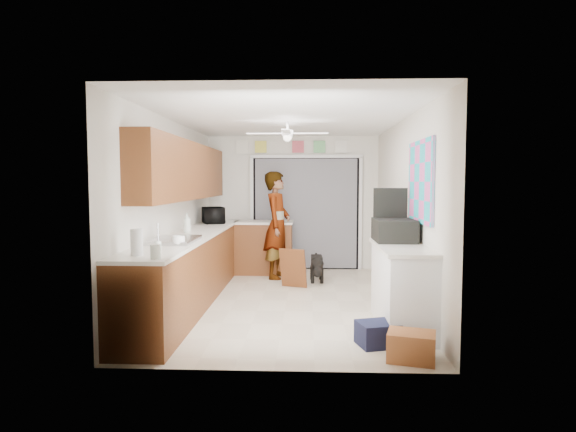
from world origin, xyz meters
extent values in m
plane|color=beige|center=(0.00, 0.00, 0.00)|extent=(5.00, 5.00, 0.00)
plane|color=white|center=(0.00, 0.00, 2.50)|extent=(5.00, 5.00, 0.00)
plane|color=silver|center=(0.00, 2.50, 1.25)|extent=(3.20, 0.00, 3.20)
plane|color=silver|center=(0.00, -2.50, 1.25)|extent=(3.20, 0.00, 3.20)
plane|color=silver|center=(-1.60, 0.00, 1.25)|extent=(0.00, 5.00, 5.00)
plane|color=silver|center=(1.60, 0.00, 1.25)|extent=(0.00, 5.00, 5.00)
cube|color=brown|center=(-1.30, 0.00, 0.45)|extent=(0.60, 4.80, 0.90)
cube|color=white|center=(-1.29, 0.00, 0.92)|extent=(0.62, 4.80, 0.04)
cube|color=brown|center=(-1.44, 0.20, 1.80)|extent=(0.32, 4.00, 0.80)
cube|color=silver|center=(-1.29, -1.00, 0.95)|extent=(0.50, 0.76, 0.06)
cylinder|color=silver|center=(-1.48, -1.00, 1.05)|extent=(0.03, 0.03, 0.22)
cube|color=brown|center=(-0.50, 2.00, 0.45)|extent=(1.00, 0.60, 0.90)
cube|color=white|center=(-0.50, 2.00, 0.92)|extent=(1.04, 0.64, 0.04)
cube|color=black|center=(0.25, 2.47, 1.05)|extent=(2.00, 0.06, 2.10)
cube|color=gray|center=(0.25, 2.43, 1.05)|extent=(1.90, 0.03, 2.05)
cube|color=white|center=(-0.77, 2.44, 1.05)|extent=(0.06, 0.04, 2.10)
cube|color=white|center=(1.27, 2.44, 1.05)|extent=(0.06, 0.04, 2.10)
cube|color=white|center=(0.25, 2.44, 2.12)|extent=(2.10, 0.04, 0.06)
cube|color=#D7CF47|center=(-0.60, 2.47, 2.30)|extent=(0.22, 0.02, 0.22)
cube|color=#CD4D5B|center=(0.10, 2.47, 2.30)|extent=(0.22, 0.02, 0.22)
cube|color=#6ABA74|center=(0.50, 2.47, 2.30)|extent=(0.22, 0.02, 0.22)
cube|color=white|center=(0.90, 2.47, 2.30)|extent=(0.22, 0.02, 0.22)
cube|color=silver|center=(-0.95, 2.47, 2.30)|extent=(0.22, 0.02, 0.26)
cube|color=white|center=(1.35, -1.20, 0.45)|extent=(0.50, 1.40, 0.90)
cube|color=white|center=(1.34, -1.20, 0.92)|extent=(0.54, 1.44, 0.04)
cube|color=#DB50A0|center=(1.58, -1.00, 1.65)|extent=(0.03, 1.15, 0.95)
cube|color=white|center=(0.00, 0.20, 2.32)|extent=(1.14, 1.14, 0.24)
imported|color=black|center=(-1.32, 1.53, 1.08)|extent=(0.49, 0.58, 0.28)
imported|color=silver|center=(-1.39, 0.02, 1.08)|extent=(0.11, 0.11, 0.28)
imported|color=white|center=(-1.15, -1.33, 1.00)|extent=(0.18, 0.18, 0.11)
cylinder|color=silver|center=(-1.11, -2.25, 1.01)|extent=(0.10, 0.10, 0.13)
cylinder|color=silver|center=(-1.24, -1.76, 0.99)|extent=(0.08, 0.08, 0.10)
cylinder|color=white|center=(-1.36, -2.05, 1.07)|extent=(0.13, 0.13, 0.26)
cube|color=black|center=(1.32, -0.82, 1.07)|extent=(0.47, 0.62, 0.26)
cube|color=yellow|center=(1.32, -0.82, 0.96)|extent=(0.44, 0.58, 0.02)
cube|color=black|center=(1.32, -0.53, 1.32)|extent=(0.42, 0.03, 0.50)
cube|color=#B56039|center=(1.25, -2.20, 0.13)|extent=(0.50, 0.42, 0.27)
cube|color=black|center=(1.00, -1.80, 0.12)|extent=(0.47, 0.42, 0.24)
cube|color=brown|center=(0.06, 0.80, 0.31)|extent=(0.44, 0.29, 0.61)
imported|color=white|center=(-0.23, 1.58, 0.91)|extent=(0.55, 0.73, 1.82)
cube|color=black|center=(0.44, 1.29, 0.24)|extent=(0.28, 0.61, 0.48)
camera|label=1|loc=(0.30, -6.58, 1.65)|focal=30.00mm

